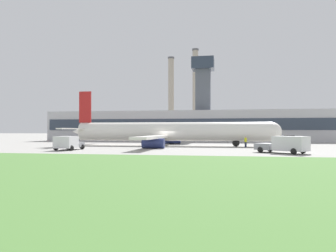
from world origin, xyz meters
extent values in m
plane|color=#999691|center=(0.00, 0.00, 0.00)|extent=(400.00, 400.00, 0.00)
cube|color=#4C7A38|center=(0.00, -36.50, 0.03)|extent=(240.00, 37.00, 0.06)
cube|color=#B2B2B7|center=(0.00, 30.24, 3.61)|extent=(68.09, 14.76, 7.22)
cube|color=#2D3847|center=(0.00, 22.81, 3.97)|extent=(66.73, 0.16, 2.60)
cube|color=#4C515B|center=(3.78, 30.24, 8.83)|extent=(3.62, 3.62, 17.67)
cube|color=#283342|center=(3.78, 30.24, 19.11)|extent=(5.43, 5.43, 2.89)
cylinder|color=gray|center=(-10.47, 66.76, 14.43)|extent=(2.07, 2.07, 28.85)
cylinder|color=#4C4C51|center=(-10.47, 66.76, 29.16)|extent=(2.38, 2.38, 0.62)
cylinder|color=gray|center=(-1.24, 63.57, 15.36)|extent=(2.01, 2.01, 30.73)
cylinder|color=#4C4C51|center=(-1.24, 63.57, 31.03)|extent=(2.31, 2.31, 0.60)
cylinder|color=white|center=(0.45, 2.85, 2.41)|extent=(32.32, 3.12, 3.12)
sphere|color=white|center=(16.61, 2.85, 2.41)|extent=(2.96, 2.96, 2.96)
cone|color=white|center=(-15.71, 2.85, 2.41)|extent=(3.43, 2.96, 2.96)
cube|color=#B21E1E|center=(-15.06, 2.85, 6.71)|extent=(2.18, 0.24, 5.49)
cube|color=white|center=(-15.11, -1.70, 2.87)|extent=(1.00, 9.09, 0.20)
cube|color=white|center=(-15.11, 7.39, 2.87)|extent=(1.00, 9.09, 0.20)
cube|color=white|center=(-1.17, -5.35, 1.63)|extent=(2.23, 15.15, 0.36)
cube|color=white|center=(-1.17, 11.05, 1.63)|extent=(2.23, 15.15, 0.36)
cylinder|color=navy|center=(-0.87, -5.53, 0.75)|extent=(3.19, 1.45, 1.45)
cylinder|color=navy|center=(-0.87, 11.22, 0.75)|extent=(3.19, 1.45, 1.45)
cylinder|color=#59595B|center=(10.95, 2.85, 1.11)|extent=(0.20, 0.20, 1.03)
sphere|color=black|center=(10.95, 2.85, 0.59)|extent=(1.19, 1.19, 1.19)
cylinder|color=#59595B|center=(-2.78, 0.69, 1.11)|extent=(0.20, 0.20, 1.03)
sphere|color=black|center=(-2.78, 0.69, 0.59)|extent=(1.19, 1.19, 1.19)
cylinder|color=#59595B|center=(-2.78, 5.01, 1.11)|extent=(0.20, 0.20, 1.03)
sphere|color=black|center=(-2.78, 5.01, 0.59)|extent=(1.19, 1.19, 1.19)
cube|color=yellow|center=(19.63, 5.55, 0.82)|extent=(3.90, 2.39, 1.04)
cube|color=black|center=(19.63, 5.55, 1.59)|extent=(1.42, 1.57, 0.50)
sphere|color=black|center=(21.02, 4.65, 0.34)|extent=(0.67, 0.67, 0.67)
sphere|color=black|center=(20.86, 6.64, 0.34)|extent=(0.67, 0.67, 0.67)
sphere|color=black|center=(18.40, 4.45, 0.34)|extent=(0.67, 0.67, 0.67)
sphere|color=black|center=(18.25, 6.44, 0.34)|extent=(0.67, 0.67, 0.67)
cube|color=gray|center=(-11.28, -8.93, 0.66)|extent=(2.30, 1.61, 0.70)
cube|color=silver|center=(-11.31, -11.30, 1.08)|extent=(2.32, 2.74, 1.53)
sphere|color=black|center=(-10.19, -8.84, 0.35)|extent=(0.70, 0.70, 0.70)
sphere|color=black|center=(-12.36, -8.80, 0.35)|extent=(0.70, 0.70, 0.70)
sphere|color=black|center=(-10.24, -11.99, 0.35)|extent=(0.70, 0.70, 0.70)
sphere|color=black|center=(-12.40, -11.95, 0.35)|extent=(0.70, 0.70, 0.70)
cube|color=gray|center=(14.12, -10.68, 0.70)|extent=(3.00, 3.03, 0.76)
cube|color=silver|center=(16.55, -12.57, 1.14)|extent=(4.15, 3.93, 1.65)
sphere|color=black|center=(14.65, -9.75, 0.35)|extent=(0.70, 0.70, 0.70)
sphere|color=black|center=(13.35, -11.42, 0.35)|extent=(0.70, 0.70, 0.70)
sphere|color=black|center=(17.90, -12.28, 0.35)|extent=(0.70, 0.70, 0.70)
sphere|color=black|center=(16.59, -13.95, 0.35)|extent=(0.70, 0.70, 0.70)
cylinder|color=#23283D|center=(12.32, 0.25, 0.41)|extent=(0.40, 0.40, 0.82)
cylinder|color=yellow|center=(12.32, 0.25, 1.15)|extent=(0.50, 0.50, 0.65)
sphere|color=tan|center=(12.32, 0.25, 1.58)|extent=(0.22, 0.22, 0.22)
camera|label=1|loc=(9.39, -51.21, 2.64)|focal=35.00mm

